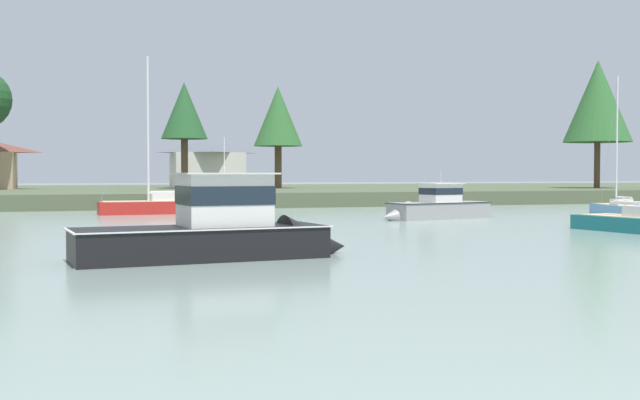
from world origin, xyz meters
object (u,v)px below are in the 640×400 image
(sailboat_red, at_px, (158,210))
(cruiser_grey, at_px, (432,211))
(cruiser_black, at_px, (230,239))
(mooring_buoy_yellow, at_px, (419,208))
(sailboat_skyblue, at_px, (619,213))

(sailboat_red, relative_size, cruiser_grey, 1.45)
(cruiser_black, xyz_separation_m, sailboat_red, (0.63, 32.80, -0.44))
(cruiser_black, bearing_deg, mooring_buoy_yellow, 56.04)
(sailboat_red, height_order, mooring_buoy_yellow, sailboat_red)
(cruiser_grey, bearing_deg, sailboat_red, 143.35)
(cruiser_black, xyz_separation_m, cruiser_grey, (17.61, 20.17, -0.18))
(sailboat_skyblue, bearing_deg, cruiser_black, -148.62)
(mooring_buoy_yellow, bearing_deg, sailboat_skyblue, -57.32)
(mooring_buoy_yellow, bearing_deg, cruiser_black, -123.96)
(cruiser_black, distance_m, cruiser_grey, 26.78)
(sailboat_skyblue, distance_m, cruiser_black, 37.81)
(sailboat_red, xyz_separation_m, cruiser_grey, (16.99, -12.64, 0.26))
(mooring_buoy_yellow, bearing_deg, sailboat_red, -176.57)
(cruiser_grey, height_order, mooring_buoy_yellow, cruiser_grey)
(cruiser_black, bearing_deg, sailboat_red, 88.91)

